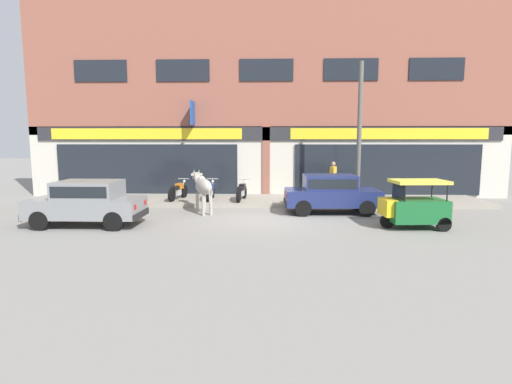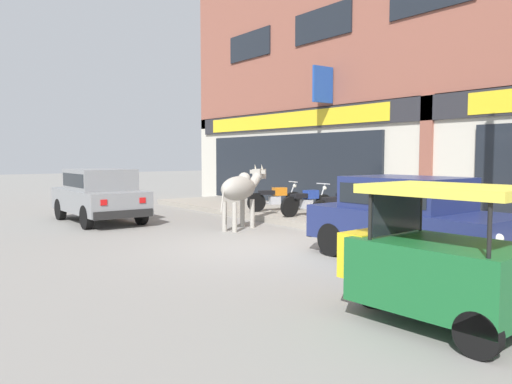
{
  "view_description": "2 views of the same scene",
  "coord_description": "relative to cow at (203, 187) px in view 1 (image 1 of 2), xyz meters",
  "views": [
    {
      "loc": [
        0.13,
        -13.85,
        2.76
      ],
      "look_at": [
        -0.35,
        1.0,
        0.82
      ],
      "focal_mm": 28.0,
      "sensor_mm": 36.0,
      "label": 1
    },
    {
      "loc": [
        7.75,
        -6.05,
        1.83
      ],
      "look_at": [
        -1.68,
        1.0,
        0.96
      ],
      "focal_mm": 35.0,
      "sensor_mm": 36.0,
      "label": 2
    }
  ],
  "objects": [
    {
      "name": "ground_plane",
      "position": [
        2.35,
        -1.02,
        -1.01
      ],
      "size": [
        90.0,
        90.0,
        0.0
      ],
      "primitive_type": "plane",
      "color": "gray"
    },
    {
      "name": "pedestrian",
      "position": [
        5.46,
        3.62,
        0.15
      ],
      "size": [
        0.32,
        0.5,
        1.6
      ],
      "color": "#2D2D33",
      "rests_on": "sidewalk"
    },
    {
      "name": "motorcycle_2",
      "position": [
        1.31,
        2.18,
        -0.45
      ],
      "size": [
        0.57,
        1.81,
        0.88
      ],
      "color": "black",
      "rests_on": "sidewalk"
    },
    {
      "name": "car_0",
      "position": [
        4.84,
        0.16,
        -0.19
      ],
      "size": [
        3.64,
        1.67,
        1.46
      ],
      "color": "black",
      "rests_on": "ground"
    },
    {
      "name": "utility_pole",
      "position": [
        6.12,
        1.48,
        2.0
      ],
      "size": [
        0.18,
        0.18,
        5.68
      ],
      "primitive_type": "cylinder",
      "color": "#595651",
      "rests_on": "sidewalk"
    },
    {
      "name": "shop_building",
      "position": [
        2.35,
        4.54,
        3.79
      ],
      "size": [
        23.0,
        1.4,
        9.98
      ],
      "color": "#8E5142",
      "rests_on": "ground"
    },
    {
      "name": "cow",
      "position": [
        0.0,
        0.0,
        0.0
      ],
      "size": [
        1.16,
        2.0,
        1.61
      ],
      "color": "#9E998E",
      "rests_on": "ground"
    },
    {
      "name": "auto_rickshaw",
      "position": [
        7.04,
        -2.38,
        -0.35
      ],
      "size": [
        2.02,
        1.26,
        1.52
      ],
      "color": "black",
      "rests_on": "ground"
    },
    {
      "name": "car_1",
      "position": [
        -3.35,
        -2.37,
        -0.19
      ],
      "size": [
        3.62,
        1.63,
        1.46
      ],
      "color": "black",
      "rests_on": "ground"
    },
    {
      "name": "motorcycle_0",
      "position": [
        -1.48,
        2.31,
        -0.45
      ],
      "size": [
        0.65,
        1.79,
        0.88
      ],
      "color": "black",
      "rests_on": "sidewalk"
    },
    {
      "name": "sidewalk",
      "position": [
        2.35,
        2.73,
        -0.92
      ],
      "size": [
        19.0,
        3.1,
        0.17
      ],
      "primitive_type": "cube",
      "color": "gray",
      "rests_on": "ground"
    },
    {
      "name": "motorcycle_1",
      "position": [
        -0.06,
        2.29,
        -0.45
      ],
      "size": [
        0.52,
        1.81,
        0.88
      ],
      "color": "black",
      "rests_on": "sidewalk"
    }
  ]
}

